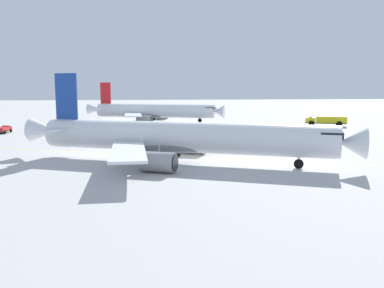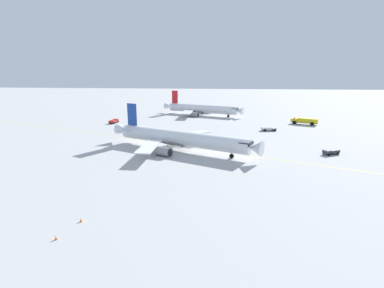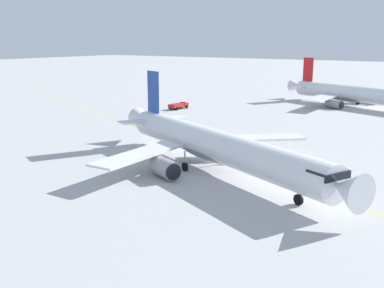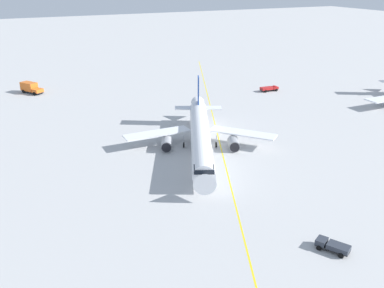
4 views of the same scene
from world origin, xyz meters
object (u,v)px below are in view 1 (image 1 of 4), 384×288
(airliner_secondary, at_px, (153,111))
(pushback_tug_truck, at_px, (289,130))
(airliner_main, at_px, (178,138))
(fire_tender_truck, at_px, (327,120))
(ops_pickup_truck, at_px, (3,129))

(airliner_secondary, relative_size, pushback_tug_truck, 7.25)
(airliner_main, relative_size, pushback_tug_truck, 7.59)
(pushback_tug_truck, bearing_deg, fire_tender_truck, 33.54)
(fire_tender_truck, bearing_deg, ops_pickup_truck, 28.39)
(airliner_secondary, bearing_deg, pushback_tug_truck, -31.56)
(airliner_main, relative_size, ops_pickup_truck, 7.37)
(airliner_secondary, bearing_deg, ops_pickup_truck, -118.66)
(airliner_secondary, distance_m, fire_tender_truck, 47.03)
(pushback_tug_truck, bearing_deg, ops_pickup_truck, 161.63)
(ops_pickup_truck, relative_size, pushback_tug_truck, 1.03)
(airliner_secondary, height_order, fire_tender_truck, airliner_secondary)
(airliner_secondary, distance_m, pushback_tug_truck, 44.54)
(ops_pickup_truck, bearing_deg, airliner_main, -137.62)
(airliner_main, height_order, pushback_tug_truck, airliner_main)
(ops_pickup_truck, bearing_deg, fire_tender_truck, -83.49)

